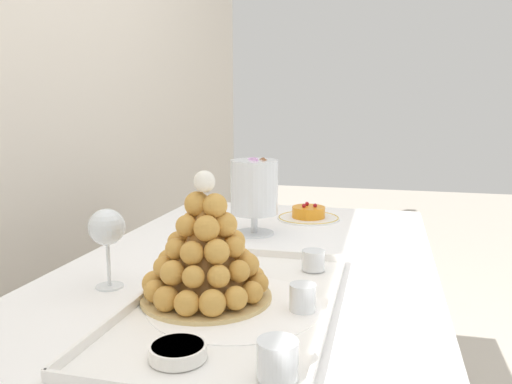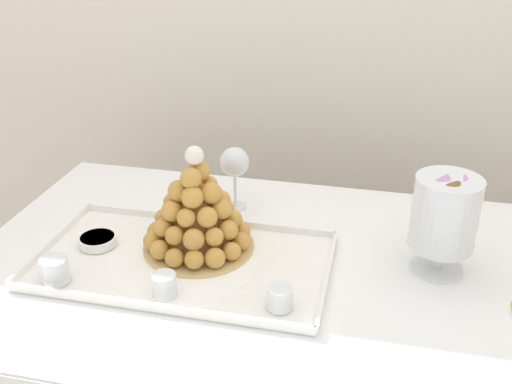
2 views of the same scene
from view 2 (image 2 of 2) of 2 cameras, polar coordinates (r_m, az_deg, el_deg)
backdrop_wall at (r=1.96m, az=8.36°, el=17.52°), size 4.80×0.10×2.50m
buffet_table at (r=1.42m, az=3.79°, el=-10.84°), size 1.54×0.90×0.79m
serving_tray at (r=1.38m, az=-6.99°, el=-6.69°), size 0.67×0.38×0.02m
croquembouche at (r=1.38m, az=-5.68°, el=-1.93°), size 0.26×0.26×0.26m
dessert_cup_left at (r=1.36m, az=-18.74°, el=-7.20°), size 0.06×0.06×0.06m
dessert_cup_mid_left at (r=1.26m, az=-8.78°, el=-8.91°), size 0.05×0.05×0.05m
dessert_cup_centre at (r=1.22m, az=2.32°, el=-10.19°), size 0.05×0.05×0.05m
creme_brulee_ramekin at (r=1.47m, az=-14.97°, el=-4.48°), size 0.09×0.09×0.02m
macaron_goblet at (r=1.34m, az=17.68°, el=-2.07°), size 0.14×0.14×0.24m
wine_glass at (r=1.56m, az=-2.06°, el=2.76°), size 0.08×0.08×0.17m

